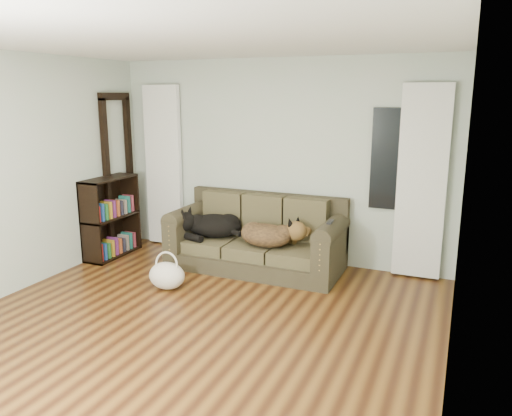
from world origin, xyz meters
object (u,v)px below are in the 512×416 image
at_px(sofa, 255,234).
at_px(tote_bag, 167,275).
at_px(dog_shepherd, 269,235).
at_px(dog_black_lab, 211,227).
at_px(bookshelf, 111,220).

distance_m(sofa, tote_bag, 1.25).
relative_size(sofa, dog_shepherd, 3.16).
distance_m(dog_black_lab, bookshelf, 1.41).
relative_size(tote_bag, bookshelf, 0.39).
xyz_separation_m(sofa, dog_black_lab, (-0.61, -0.02, 0.03)).
xyz_separation_m(dog_shepherd, tote_bag, (-0.88, -0.92, -0.33)).
bearing_deg(dog_black_lab, bookshelf, -179.73).
relative_size(sofa, tote_bag, 5.06).
bearing_deg(bookshelf, dog_shepherd, -1.18).
distance_m(dog_shepherd, bookshelf, 2.23).
bearing_deg(dog_shepherd, tote_bag, 53.50).
bearing_deg(dog_shepherd, bookshelf, 11.72).
height_order(dog_black_lab, dog_shepherd, dog_shepherd).
distance_m(dog_black_lab, tote_bag, 1.06).
xyz_separation_m(tote_bag, bookshelf, (-1.35, 0.74, 0.34)).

